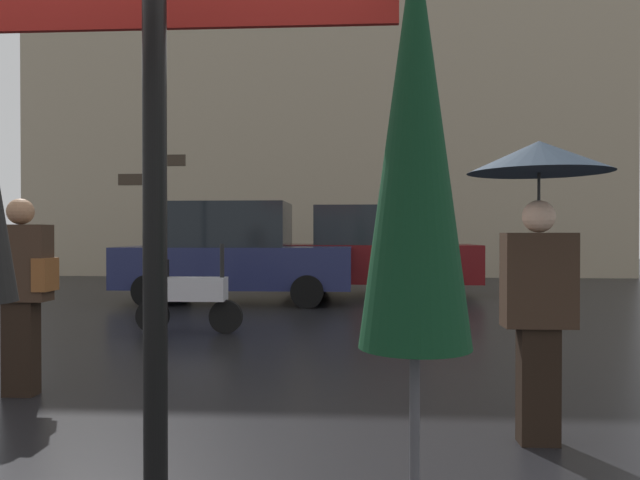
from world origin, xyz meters
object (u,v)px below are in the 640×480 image
street_signpost (151,213)px  pedestrian_with_bag (22,284)px  parked_scooter (186,293)px  pedestrian_with_umbrella (539,211)px  parked_car_right (233,253)px  parked_car_left (375,251)px  folded_patio_umbrella_near (415,165)px

street_signpost → pedestrian_with_bag: bearing=-84.6°
pedestrian_with_bag → street_signpost: bearing=94.2°
parked_scooter → street_signpost: (-0.90, 1.18, 1.14)m
pedestrian_with_bag → parked_scooter: 3.26m
pedestrian_with_umbrella → street_signpost: bearing=49.6°
pedestrian_with_bag → parked_car_right: bearing=85.7°
pedestrian_with_bag → parked_scooter: (0.48, 3.20, -0.39)m
pedestrian_with_umbrella → parked_scooter: 5.52m
pedestrian_with_bag → parked_car_left: 8.97m
parked_car_left → parked_scooter: bearing=75.7°
pedestrian_with_umbrella → parked_scooter: pedestrian_with_umbrella is taller
folded_patio_umbrella_near → pedestrian_with_umbrella: 2.13m
parked_car_right → street_signpost: (-0.79, -2.50, 0.70)m
street_signpost → pedestrian_with_umbrella: bearing=-50.2°
folded_patio_umbrella_near → pedestrian_with_bag: 4.19m
pedestrian_with_bag → parked_scooter: bearing=80.2°
folded_patio_umbrella_near → parked_scooter: size_ratio=1.64×
pedestrian_with_umbrella → pedestrian_with_bag: 4.16m
folded_patio_umbrella_near → parked_scooter: (-2.54, 6.01, -1.06)m
pedestrian_with_umbrella → parked_scooter: size_ratio=1.33×
pedestrian_with_bag → pedestrian_with_umbrella: bearing=-14.3°
pedestrian_with_bag → parked_car_left: size_ratio=0.39×
parked_scooter → parked_car_left: size_ratio=0.35×
pedestrian_with_umbrella → parked_scooter: (-3.53, 4.13, -0.97)m
parked_car_left → street_signpost: street_signpost is taller
folded_patio_umbrella_near → parked_car_left: folded_patio_umbrella_near is taller
pedestrian_with_umbrella → parked_car_right: size_ratio=0.43×
parked_car_right → parked_car_left: bearing=-150.6°
pedestrian_with_umbrella → parked_car_left: bearing=14.4°
pedestrian_with_bag → folded_patio_umbrella_near: bearing=-44.2°
pedestrian_with_bag → parked_car_left: (3.27, 8.35, 0.04)m
pedestrian_with_bag → parked_car_right: (0.37, 6.88, 0.04)m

